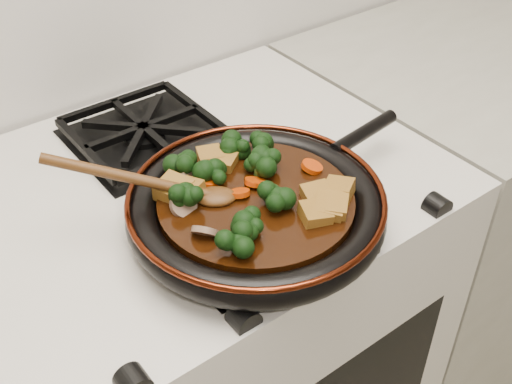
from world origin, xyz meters
TOP-DOWN VIEW (x-y plane):
  - stove at (0.00, 1.69)m, footprint 0.76×0.60m
  - burner_grate_front at (0.00, 1.55)m, footprint 0.23×0.23m
  - burner_grate_back at (0.00, 1.83)m, footprint 0.23×0.23m
  - skillet at (0.01, 1.53)m, footprint 0.48×0.36m
  - braising_sauce at (0.01, 1.53)m, footprint 0.27×0.27m
  - tofu_cube_0 at (-0.07, 1.60)m, footprint 0.06×0.06m
  - tofu_cube_1 at (0.07, 1.48)m, footprint 0.05×0.05m
  - tofu_cube_2 at (0.05, 1.45)m, footprint 0.05×0.05m
  - tofu_cube_3 at (-0.06, 1.59)m, footprint 0.05×0.05m
  - tofu_cube_4 at (0.01, 1.64)m, footprint 0.05×0.05m
  - tofu_cube_5 at (0.11, 1.47)m, footprint 0.05×0.05m
  - tofu_cube_6 at (0.07, 1.45)m, footprint 0.06×0.06m
  - tofu_cube_7 at (0.07, 1.45)m, footprint 0.05×0.05m
  - tofu_cube_8 at (0.02, 1.62)m, footprint 0.05×0.05m
  - broccoli_floret_0 at (-0.04, 1.63)m, footprint 0.08×0.07m
  - broccoli_floret_1 at (-0.04, 1.48)m, footprint 0.07×0.07m
  - broccoli_floret_2 at (0.08, 1.61)m, footprint 0.07×0.07m
  - broccoli_floret_3 at (0.02, 1.50)m, footprint 0.07×0.07m
  - broccoli_floret_4 at (0.04, 1.57)m, footprint 0.07×0.08m
  - broccoli_floret_5 at (-0.01, 1.59)m, footprint 0.08×0.09m
  - broccoli_floret_6 at (0.06, 1.57)m, footprint 0.08×0.08m
  - broccoli_floret_7 at (-0.08, 1.58)m, footprint 0.08×0.08m
  - broccoli_floret_8 at (0.05, 1.63)m, footprint 0.06×0.07m
  - broccoli_floret_9 at (-0.07, 1.46)m, footprint 0.08×0.07m
  - carrot_coin_0 at (-0.00, 1.55)m, footprint 0.03×0.03m
  - carrot_coin_1 at (0.03, 1.56)m, footprint 0.03×0.03m
  - carrot_coin_2 at (0.11, 1.54)m, footprint 0.03×0.03m
  - carrot_coin_3 at (-0.02, 1.60)m, footprint 0.03×0.03m
  - mushroom_slice_0 at (-0.04, 1.61)m, footprint 0.04×0.04m
  - mushroom_slice_1 at (-0.09, 1.51)m, footprint 0.04×0.05m
  - mushroom_slice_2 at (-0.08, 1.57)m, footprint 0.04×0.04m
  - wooden_spoon at (-0.08, 1.60)m, footprint 0.13×0.11m

SIDE VIEW (x-z plane):
  - stove at x=0.00m, z-range 0.00..0.90m
  - burner_grate_front at x=0.00m, z-range 0.90..0.93m
  - burner_grate_back at x=0.00m, z-range 0.90..0.93m
  - skillet at x=0.01m, z-range 0.92..0.97m
  - braising_sauce at x=0.01m, z-range 0.94..0.96m
  - carrot_coin_0 at x=0.00m, z-range 0.95..0.97m
  - carrot_coin_1 at x=0.03m, z-range 0.95..0.97m
  - carrot_coin_2 at x=0.11m, z-range 0.95..0.97m
  - carrot_coin_3 at x=-0.02m, z-range 0.96..0.97m
  - mushroom_slice_0 at x=-0.04m, z-range 0.95..0.98m
  - mushroom_slice_1 at x=-0.09m, z-range 0.95..0.98m
  - mushroom_slice_2 at x=-0.08m, z-range 0.95..0.98m
  - tofu_cube_8 at x=0.02m, z-range 0.96..0.98m
  - tofu_cube_4 at x=0.01m, z-range 0.96..0.98m
  - tofu_cube_2 at x=0.05m, z-range 0.95..0.98m
  - tofu_cube_1 at x=0.07m, z-range 0.95..0.98m
  - tofu_cube_3 at x=-0.06m, z-range 0.95..0.98m
  - tofu_cube_7 at x=0.07m, z-range 0.95..0.98m
  - tofu_cube_5 at x=0.11m, z-range 0.95..0.98m
  - tofu_cube_6 at x=0.07m, z-range 0.95..0.98m
  - broccoli_floret_8 at x=0.05m, z-range 0.94..1.00m
  - tofu_cube_0 at x=-0.07m, z-range 0.95..0.98m
  - broccoli_floret_1 at x=-0.04m, z-range 0.94..1.00m
  - broccoli_floret_4 at x=0.04m, z-range 0.94..1.00m
  - broccoli_floret_3 at x=0.02m, z-range 0.94..1.00m
  - broccoli_floret_6 at x=0.06m, z-range 0.93..1.01m
  - broccoli_floret_2 at x=0.08m, z-range 0.94..1.00m
  - broccoli_floret_0 at x=-0.04m, z-range 0.94..1.01m
  - broccoli_floret_5 at x=-0.01m, z-range 0.94..1.01m
  - broccoli_floret_7 at x=-0.08m, z-range 0.94..1.01m
  - broccoli_floret_9 at x=-0.07m, z-range 0.94..1.01m
  - wooden_spoon at x=-0.08m, z-range 0.87..1.10m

